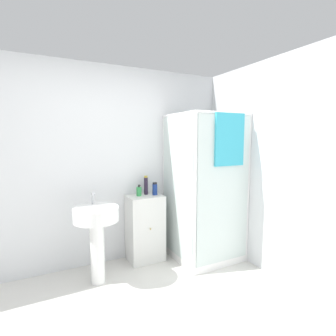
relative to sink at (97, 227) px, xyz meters
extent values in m
cube|color=silver|center=(0.18, 0.48, 0.61)|extent=(6.40, 0.06, 2.50)
cube|color=silver|center=(1.88, -1.22, 0.61)|extent=(0.06, 6.40, 2.50)
cube|color=white|center=(1.44, 0.04, -0.60)|extent=(0.83, 0.83, 0.09)
cylinder|color=white|center=(1.83, 0.44, 0.31)|extent=(0.04, 0.04, 1.91)
cylinder|color=white|center=(1.04, 0.44, 0.31)|extent=(0.04, 0.04, 1.91)
cylinder|color=white|center=(1.83, -0.36, 0.31)|extent=(0.04, 0.04, 1.91)
cylinder|color=white|center=(1.04, -0.36, 0.31)|extent=(0.04, 0.04, 1.91)
cylinder|color=white|center=(1.44, -0.36, 1.25)|extent=(0.80, 0.04, 0.04)
cylinder|color=white|center=(1.44, 0.44, 1.25)|extent=(0.80, 0.04, 0.04)
cylinder|color=white|center=(1.04, 0.04, 1.25)|extent=(0.04, 0.80, 0.04)
cylinder|color=white|center=(1.83, 0.04, 1.25)|extent=(0.04, 0.80, 0.04)
cube|color=silver|center=(1.44, -0.37, 0.34)|extent=(0.76, 0.01, 1.79)
cube|color=silver|center=(1.03, 0.04, 0.34)|extent=(0.01, 0.76, 1.79)
cylinder|color=#B7BABF|center=(1.64, 0.37, 0.16)|extent=(0.02, 0.02, 1.43)
cylinder|color=#B7BABF|center=(1.64, 0.32, 0.90)|extent=(0.07, 0.07, 0.04)
cube|color=#38ADC6|center=(1.49, -0.39, 0.94)|extent=(0.42, 0.03, 0.62)
cube|color=silver|center=(0.68, 0.28, -0.21)|extent=(0.45, 0.34, 0.86)
sphere|color=gold|center=(0.68, 0.09, -0.17)|extent=(0.02, 0.02, 0.02)
cylinder|color=white|center=(0.00, 0.00, -0.29)|extent=(0.16, 0.16, 0.71)
cylinder|color=white|center=(0.00, 0.00, 0.14)|extent=(0.49, 0.49, 0.15)
cylinder|color=#B7BABF|center=(0.00, 0.17, 0.28)|extent=(0.02, 0.02, 0.13)
cube|color=#B7BABF|center=(0.00, 0.13, 0.33)|extent=(0.02, 0.07, 0.02)
cylinder|color=green|center=(0.61, 0.30, 0.28)|extent=(0.07, 0.07, 0.12)
cylinder|color=black|center=(0.61, 0.30, 0.35)|extent=(0.02, 0.02, 0.02)
cube|color=black|center=(0.61, 0.28, 0.36)|extent=(0.02, 0.04, 0.01)
cylinder|color=#281E33|center=(0.72, 0.34, 0.33)|extent=(0.05, 0.05, 0.22)
cylinder|color=gold|center=(0.72, 0.34, 0.46)|extent=(0.04, 0.04, 0.02)
cylinder|color=navy|center=(0.82, 0.26, 0.29)|extent=(0.06, 0.06, 0.14)
cylinder|color=black|center=(0.82, 0.26, 0.37)|extent=(0.06, 0.06, 0.02)
camera|label=1|loc=(-0.56, -2.82, 0.96)|focal=28.00mm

